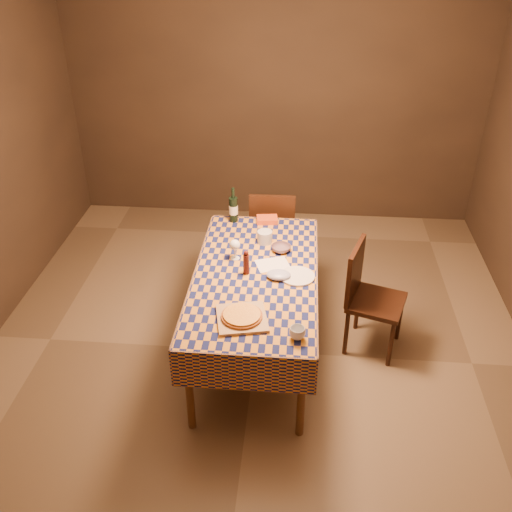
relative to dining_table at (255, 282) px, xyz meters
name	(u,v)px	position (x,y,z in m)	size (l,w,h in m)	color
room	(255,206)	(0.00, 0.00, 0.66)	(5.00, 5.10, 2.70)	brown
dining_table	(255,282)	(0.00, 0.00, 0.00)	(0.94, 1.84, 0.77)	brown
cutting_board	(242,318)	(-0.04, -0.56, 0.09)	(0.33, 0.33, 0.02)	#A97F4F
pizza	(242,315)	(-0.04, -0.56, 0.11)	(0.34, 0.34, 0.03)	#8F4617
pepper_mill	(246,263)	(-0.07, 0.00, 0.17)	(0.06, 0.06, 0.20)	#461410
bowl	(281,248)	(0.18, 0.35, 0.10)	(0.16, 0.16, 0.05)	#644A54
wine_glass	(235,246)	(-0.18, 0.21, 0.20)	(0.08, 0.08, 0.17)	white
wine_bottle	(233,209)	(-0.27, 0.83, 0.19)	(0.09, 0.09, 0.32)	black
deli_tub	(265,237)	(0.04, 0.48, 0.13)	(0.12, 0.12, 0.10)	silver
takeout_container	(267,220)	(0.03, 0.84, 0.10)	(0.18, 0.13, 0.05)	#C44619
white_plate	(297,276)	(0.32, -0.01, 0.08)	(0.27, 0.27, 0.02)	silver
tumbler	(297,333)	(0.33, -0.72, 0.12)	(0.11, 0.11, 0.08)	silver
flour_patch	(273,264)	(0.12, 0.14, 0.08)	(0.25, 0.19, 0.00)	white
flour_bag	(279,275)	(0.18, -0.04, 0.10)	(0.18, 0.14, 0.05)	#9CA1C7
chair_far	(272,229)	(0.06, 1.15, -0.17)	(0.43, 0.43, 0.93)	black
chair_right	(367,293)	(0.88, 0.18, -0.17)	(0.54, 0.53, 0.93)	black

